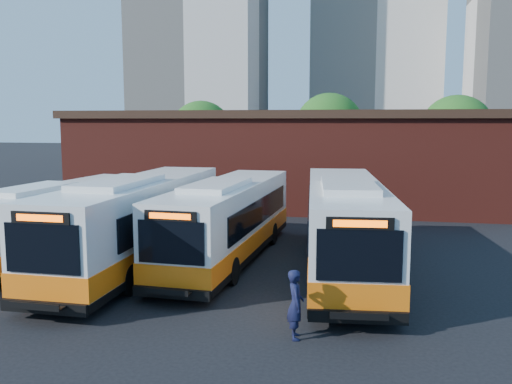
% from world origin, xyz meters
% --- Properties ---
extents(ground, '(220.00, 220.00, 0.00)m').
position_xyz_m(ground, '(0.00, 0.00, 0.00)').
color(ground, black).
extents(bus_west, '(3.43, 11.85, 3.19)m').
position_xyz_m(bus_west, '(-7.53, 2.56, 1.45)').
color(bus_west, silver).
rests_on(bus_west, ground).
extents(bus_midwest, '(3.00, 13.42, 3.64)m').
position_xyz_m(bus_midwest, '(-3.57, 1.90, 1.65)').
color(bus_midwest, silver).
rests_on(bus_midwest, ground).
extents(bus_mideast, '(3.23, 12.65, 3.41)m').
position_xyz_m(bus_mideast, '(-0.26, 3.50, 1.55)').
color(bus_mideast, silver).
rests_on(bus_mideast, ground).
extents(bus_east, '(3.91, 13.45, 3.62)m').
position_xyz_m(bus_east, '(4.55, 2.81, 1.64)').
color(bus_east, silver).
rests_on(bus_east, ground).
extents(transit_worker, '(0.59, 0.77, 1.88)m').
position_xyz_m(transit_worker, '(3.50, -4.20, 0.94)').
color(transit_worker, black).
rests_on(transit_worker, ground).
extents(depot_building, '(28.60, 12.60, 6.40)m').
position_xyz_m(depot_building, '(0.00, 20.00, 3.26)').
color(depot_building, maroon).
rests_on(depot_building, ground).
extents(tree_west, '(6.00, 6.00, 7.65)m').
position_xyz_m(tree_west, '(-10.00, 32.00, 4.64)').
color(tree_west, '#382314').
rests_on(tree_west, ground).
extents(tree_mid, '(6.56, 6.56, 8.36)m').
position_xyz_m(tree_mid, '(2.00, 34.00, 5.08)').
color(tree_mid, '#382314').
rests_on(tree_mid, ground).
extents(tree_east, '(6.24, 6.24, 7.96)m').
position_xyz_m(tree_east, '(13.00, 31.00, 4.83)').
color(tree_east, '#382314').
rests_on(tree_east, ground).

